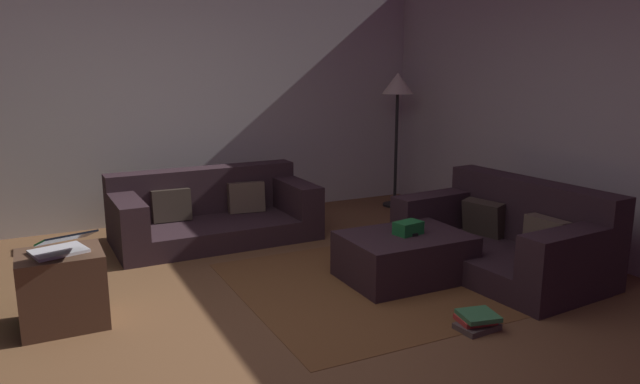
% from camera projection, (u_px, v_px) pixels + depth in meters
% --- Properties ---
extents(ground_plane, '(6.40, 6.40, 0.00)m').
position_uv_depth(ground_plane, '(263.00, 337.00, 3.72)').
color(ground_plane, brown).
extents(rear_partition, '(6.40, 0.12, 2.60)m').
position_uv_depth(rear_partition, '(151.00, 100.00, 6.19)').
color(rear_partition, '#BCB7B2').
rests_on(rear_partition, ground_plane).
extents(corner_partition, '(0.12, 6.40, 2.60)m').
position_uv_depth(corner_partition, '(623.00, 111.00, 4.81)').
color(corner_partition, '#B5B0AB').
rests_on(corner_partition, ground_plane).
extents(couch_left, '(1.90, 0.98, 0.65)m').
position_uv_depth(couch_left, '(212.00, 212.00, 5.79)').
color(couch_left, '#2D1E23').
rests_on(couch_left, ground_plane).
extents(couch_right, '(1.09, 1.70, 0.73)m').
position_uv_depth(couch_right, '(508.00, 238.00, 4.88)').
color(couch_right, '#2D1E23').
rests_on(couch_right, ground_plane).
extents(ottoman, '(0.96, 0.70, 0.36)m').
position_uv_depth(ottoman, '(405.00, 256.00, 4.70)').
color(ottoman, '#2D1E23').
rests_on(ottoman, ground_plane).
extents(gift_box, '(0.24, 0.18, 0.10)m').
position_uv_depth(gift_box, '(408.00, 228.00, 4.65)').
color(gift_box, '#19662D').
rests_on(gift_box, ottoman).
extents(tv_remote, '(0.08, 0.17, 0.02)m').
position_uv_depth(tv_remote, '(411.00, 232.00, 4.67)').
color(tv_remote, black).
rests_on(tv_remote, ottoman).
extents(side_table, '(0.52, 0.44, 0.49)m').
position_uv_depth(side_table, '(62.00, 289.00, 3.85)').
color(side_table, '#4C3323').
rests_on(side_table, ground_plane).
extents(laptop, '(0.41, 0.48, 0.19)m').
position_uv_depth(laptop, '(61.00, 246.00, 3.74)').
color(laptop, silver).
rests_on(laptop, side_table).
extents(book_stack, '(0.29, 0.26, 0.10)m').
position_uv_depth(book_stack, '(477.00, 321.00, 3.84)').
color(book_stack, '#4C423D').
rests_on(book_stack, ground_plane).
extents(corner_lamp, '(0.36, 0.36, 1.56)m').
position_uv_depth(corner_lamp, '(398.00, 93.00, 6.84)').
color(corner_lamp, black).
rests_on(corner_lamp, ground_plane).
extents(area_rug, '(2.60, 2.00, 0.01)m').
position_uv_depth(area_rug, '(404.00, 278.00, 4.74)').
color(area_rug, brown).
rests_on(area_rug, ground_plane).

